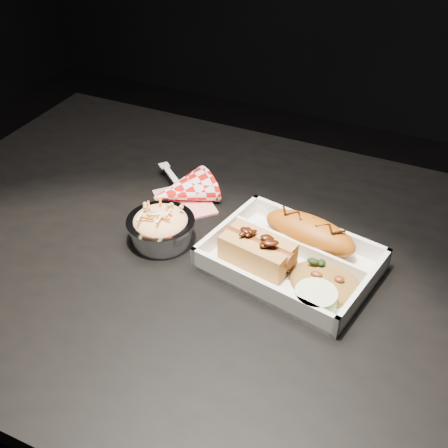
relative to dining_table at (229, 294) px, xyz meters
The scene contains 8 objects.
dining_table is the anchor object (origin of this frame).
food_tray 0.14m from the dining_table, ahead, with size 0.28×0.22×0.04m.
fried_pastry 0.18m from the dining_table, 30.51° to the left, with size 0.16×0.06×0.05m, color #A75310.
hotdog 0.13m from the dining_table, ahead, with size 0.12×0.08×0.06m.
fried_rice_mound 0.20m from the dining_table, ahead, with size 0.11×0.09×0.03m, color olive.
cupcake_liner 0.21m from the dining_table, 21.81° to the right, with size 0.06×0.06×0.03m, color beige.
foil_coleslaw_cup 0.17m from the dining_table, behind, with size 0.11×0.11×0.07m.
napkin_fork 0.21m from the dining_table, 143.85° to the left, with size 0.16×0.15×0.10m.
Camera 1 is at (0.28, -0.63, 1.33)m, focal length 45.00 mm.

